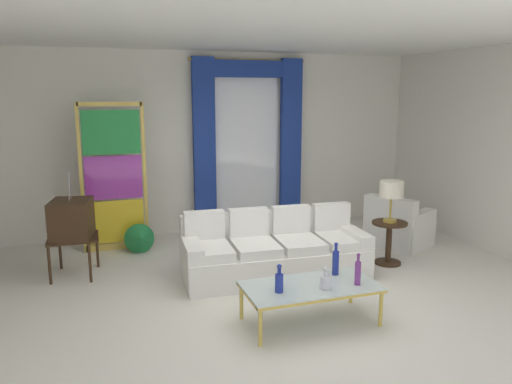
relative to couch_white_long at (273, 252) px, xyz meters
name	(u,v)px	position (x,y,z in m)	size (l,w,h in m)	color
ground_plane	(275,294)	(-0.20, -0.62, -0.31)	(16.00, 16.00, 0.00)	silver
wall_rear	(212,143)	(-0.20, 2.44, 1.19)	(8.00, 0.12, 3.00)	white
wall_right	(496,150)	(3.46, -0.02, 1.19)	(0.12, 7.00, 3.00)	white
ceiling_slab	(254,34)	(-0.20, 0.18, 2.71)	(8.00, 7.60, 0.04)	white
curtained_window	(248,128)	(0.39, 2.28, 1.44)	(2.00, 0.17, 2.70)	white
couch_white_long	(273,252)	(0.00, 0.00, 0.00)	(2.39, 1.06, 0.86)	white
coffee_table	(310,288)	(-0.13, -1.43, 0.07)	(1.36, 0.69, 0.41)	silver
bottle_blue_decanter	(279,281)	(-0.50, -1.50, 0.22)	(0.08, 0.08, 0.29)	navy
bottle_crystal_tall	(326,281)	(-0.03, -1.56, 0.18)	(0.11, 0.11, 0.23)	silver
bottle_amber_squat	(336,261)	(0.24, -1.24, 0.25)	(0.07, 0.07, 0.36)	navy
bottle_ruby_flask	(358,272)	(0.32, -1.57, 0.24)	(0.06, 0.06, 0.33)	#753384
vintage_tv	(72,221)	(-2.45, 0.78, 0.42)	(0.62, 0.67, 1.35)	#382314
armchair_white	(398,228)	(2.24, 0.54, -0.02)	(1.10, 1.09, 0.80)	white
stained_glass_divider	(114,180)	(-1.87, 1.74, 0.75)	(0.95, 0.05, 2.20)	gold
peacock_figurine	(140,239)	(-1.56, 1.40, -0.09)	(0.44, 0.60, 0.50)	beige
round_side_table	(389,239)	(1.65, -0.12, 0.05)	(0.48, 0.48, 0.59)	#382314
table_lamp_brass	(391,191)	(1.65, -0.12, 0.72)	(0.32, 0.32, 0.57)	#B29338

